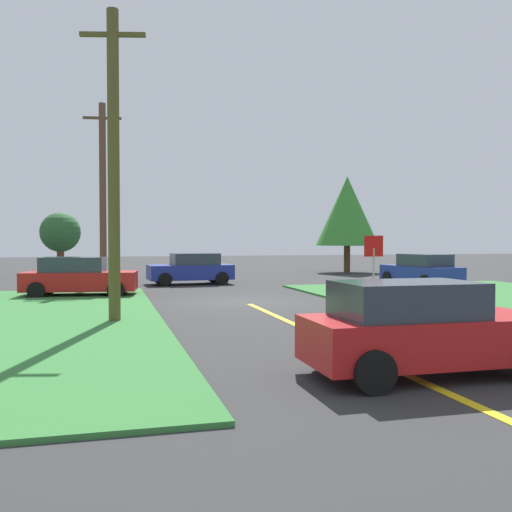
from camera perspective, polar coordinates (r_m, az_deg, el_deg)
The scene contains 11 objects.
ground_plane at distance 21.54m, azimuth -1.31°, elevation -4.56°, with size 120.00×120.00×0.00m, color #303030.
lane_stripe_center at distance 13.95m, azimuth 6.43°, elevation -7.94°, with size 0.20×14.00×0.01m, color yellow.
stop_sign at distance 22.15m, azimuth 11.69°, elevation 0.14°, with size 0.80×0.08×2.48m.
car_approaching_junction at distance 29.90m, azimuth -6.48°, elevation -1.28°, with size 4.42×2.38×1.62m.
parked_car_near_building at distance 24.28m, azimuth -17.34°, elevation -2.03°, with size 4.67×2.39×1.62m.
car_on_crossroad at distance 29.42m, azimuth 16.23°, elevation -1.39°, with size 2.48×4.58×1.62m.
car_behind_on_main_road at distance 10.16m, azimuth 16.29°, elevation -7.05°, with size 4.20×1.92×1.62m.
utility_pole_near at distance 16.44m, azimuth -14.06°, elevation 8.95°, with size 1.78×0.51×8.66m.
utility_pole_mid at distance 28.44m, azimuth -15.08°, elevation 6.02°, with size 1.80×0.37×8.85m.
oak_tree_left at distance 40.72m, azimuth 9.11°, elevation 4.45°, with size 4.42×4.42×6.78m.
pine_tree_center at distance 37.62m, azimuth -19.00°, elevation 2.21°, with size 2.48×2.48×4.04m.
Camera 1 is at (-4.98, -20.83, 2.33)m, focal length 39.98 mm.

